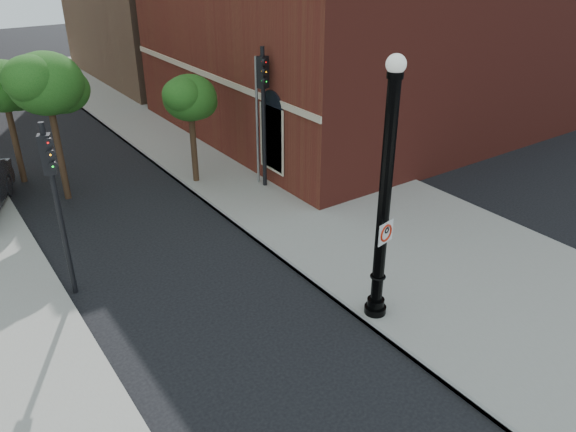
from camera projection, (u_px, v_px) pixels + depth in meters
ground at (308, 358)px, 13.47m from camera, size 120.00×120.00×0.00m
sidewalk_right at (280, 172)px, 23.82m from camera, size 8.00×60.00×0.12m
curb_edge at (196, 193)px, 21.80m from camera, size 0.10×60.00×0.14m
lamppost at (384, 209)px, 13.53m from camera, size 0.58×0.58×6.85m
no_parking_sign at (386, 233)px, 13.64m from camera, size 0.57×0.15×0.57m
traffic_signal_left at (54, 184)px, 14.42m from camera, size 0.39×0.44×5.00m
traffic_signal_right at (263, 96)px, 20.79m from camera, size 0.43×0.48×5.51m
utility_pole at (257, 124)px, 21.59m from camera, size 0.10×0.10×5.11m
street_tree_a at (47, 85)px, 19.68m from camera, size 3.07×2.77×5.52m
street_tree_b at (4, 87)px, 21.35m from camera, size 2.72×2.46×4.91m
street_tree_c at (190, 99)px, 21.38m from camera, size 2.44×2.21×4.40m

